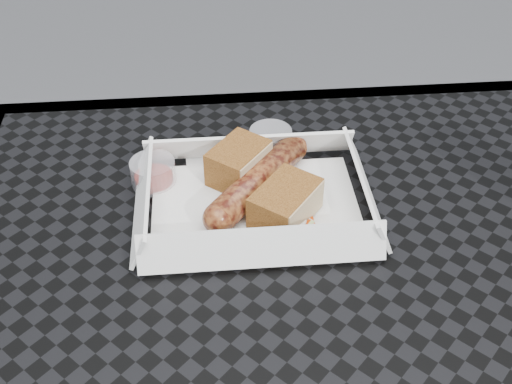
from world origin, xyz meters
TOP-DOWN VIEW (x-y plane):
  - patio_table at (0.00, 0.00)m, footprint 0.80×0.80m
  - food_tray at (-0.07, 0.16)m, footprint 0.22×0.15m
  - bratwurst at (-0.06, 0.18)m, footprint 0.12×0.15m
  - bread_near at (-0.08, 0.21)m, footprint 0.08×0.08m
  - bread_far at (-0.04, 0.14)m, footprint 0.08×0.09m
  - veg_garnish at (-0.02, 0.12)m, footprint 0.03×0.03m
  - napkin at (-0.08, 0.20)m, footprint 0.13×0.13m
  - condiment_cup_sauce at (-0.18, 0.21)m, footprint 0.05×0.05m
  - condiment_cup_empty at (-0.04, 0.26)m, footprint 0.05×0.05m

SIDE VIEW (x-z plane):
  - patio_table at x=0.00m, z-range 0.30..1.04m
  - napkin at x=-0.08m, z-range 0.74..0.75m
  - food_tray at x=-0.07m, z-range 0.74..0.75m
  - veg_garnish at x=-0.02m, z-range 0.75..0.75m
  - condiment_cup_sauce at x=-0.18m, z-range 0.74..0.78m
  - condiment_cup_empty at x=-0.04m, z-range 0.74..0.78m
  - bratwurst at x=-0.06m, z-range 0.75..0.78m
  - bread_far at x=-0.04m, z-range 0.75..0.79m
  - bread_near at x=-0.08m, z-range 0.75..0.79m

